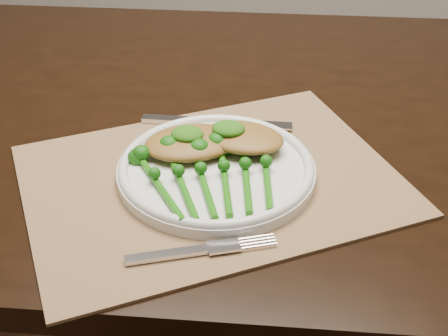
% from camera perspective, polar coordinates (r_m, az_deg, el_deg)
% --- Properties ---
extents(dining_table, '(1.67, 1.03, 0.75)m').
position_cam_1_polar(dining_table, '(1.25, 0.35, -9.79)').
color(dining_table, black).
rests_on(dining_table, ground).
extents(placemat, '(0.61, 0.57, 0.00)m').
position_cam_1_polar(placemat, '(0.86, -1.19, -1.08)').
color(placemat, olive).
rests_on(placemat, dining_table).
extents(dinner_plate, '(0.27, 0.27, 0.02)m').
position_cam_1_polar(dinner_plate, '(0.86, -0.71, -0.05)').
color(dinner_plate, silver).
rests_on(dinner_plate, placemat).
extents(knife, '(0.24, 0.03, 0.01)m').
position_cam_1_polar(knife, '(0.98, -2.03, 4.27)').
color(knife, silver).
rests_on(knife, placemat).
extents(fork, '(0.17, 0.08, 0.01)m').
position_cam_1_polar(fork, '(0.74, -1.15, -7.35)').
color(fork, silver).
rests_on(fork, placemat).
extents(chicken_fillet_left, '(0.16, 0.14, 0.03)m').
position_cam_1_polar(chicken_fillet_left, '(0.88, -2.99, 2.36)').
color(chicken_fillet_left, olive).
rests_on(chicken_fillet_left, dinner_plate).
extents(chicken_fillet_right, '(0.13, 0.10, 0.02)m').
position_cam_1_polar(chicken_fillet_right, '(0.88, 1.70, 2.82)').
color(chicken_fillet_right, olive).
rests_on(chicken_fillet_right, dinner_plate).
extents(pesto_dollop_left, '(0.05, 0.04, 0.02)m').
position_cam_1_polar(pesto_dollop_left, '(0.87, -3.39, 3.12)').
color(pesto_dollop_left, '#194B0A').
rests_on(pesto_dollop_left, chicken_fillet_left).
extents(pesto_dollop_right, '(0.05, 0.04, 0.02)m').
position_cam_1_polar(pesto_dollop_right, '(0.88, 0.41, 3.62)').
color(pesto_dollop_right, '#194B0A').
rests_on(pesto_dollop_right, chicken_fillet_right).
extents(broccolini_bundle, '(0.22, 0.23, 0.04)m').
position_cam_1_polar(broccolini_bundle, '(0.81, -0.87, -1.32)').
color(broccolini_bundle, '#1C640D').
rests_on(broccolini_bundle, dinner_plate).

